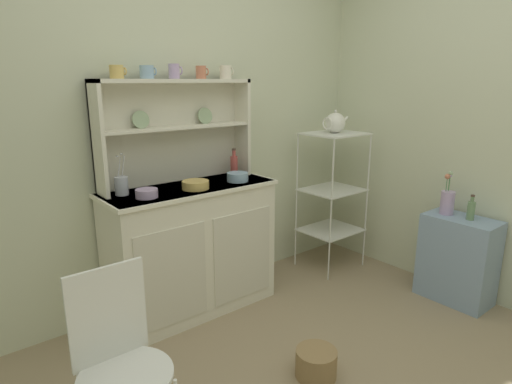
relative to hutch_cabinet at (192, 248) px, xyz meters
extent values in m
cube|color=beige|center=(0.08, 0.26, 0.80)|extent=(3.84, 0.05, 2.50)
cube|color=silver|center=(0.00, 0.00, -0.01)|extent=(1.10, 0.42, 0.87)
cube|color=beige|center=(-0.26, -0.21, -0.06)|extent=(0.46, 0.01, 0.61)
cube|color=beige|center=(0.26, -0.21, -0.06)|extent=(0.46, 0.01, 0.61)
cube|color=white|center=(0.00, 0.00, 0.41)|extent=(1.13, 0.45, 0.02)
cube|color=silver|center=(0.00, 0.20, 0.76)|extent=(1.06, 0.02, 0.67)
cube|color=silver|center=(-0.52, 0.12, 0.76)|extent=(0.02, 0.18, 0.67)
cube|color=silver|center=(0.52, 0.12, 0.76)|extent=(0.02, 0.18, 0.67)
cube|color=silver|center=(0.00, 0.12, 0.79)|extent=(1.02, 0.16, 0.02)
cube|color=silver|center=(0.00, 0.12, 1.08)|extent=(1.06, 0.18, 0.02)
cylinder|color=#9EB78E|center=(-0.23, 0.16, 0.85)|extent=(0.11, 0.03, 0.11)
cylinder|color=#9EB78E|center=(0.23, 0.16, 0.85)|extent=(0.11, 0.03, 0.11)
cylinder|color=silver|center=(1.05, -0.29, 0.12)|extent=(0.01, 0.01, 1.13)
cylinder|color=silver|center=(1.49, -0.29, 0.12)|extent=(0.01, 0.01, 1.13)
cylinder|color=silver|center=(1.05, 0.08, 0.12)|extent=(0.01, 0.01, 1.13)
cylinder|color=silver|center=(1.49, 0.08, 0.12)|extent=(0.01, 0.01, 1.13)
cube|color=silver|center=(1.27, -0.10, 0.68)|extent=(0.46, 0.39, 0.01)
cube|color=silver|center=(1.27, -0.10, 0.22)|extent=(0.46, 0.39, 0.01)
cube|color=silver|center=(1.27, -0.10, -0.13)|extent=(0.46, 0.39, 0.01)
cube|color=#849EBC|center=(1.52, -1.07, -0.14)|extent=(0.28, 0.48, 0.61)
cylinder|color=white|center=(-0.87, -0.96, 0.00)|extent=(0.36, 0.36, 0.02)
cube|color=white|center=(-0.87, -0.83, 0.20)|extent=(0.31, 0.02, 0.40)
cylinder|color=#93754C|center=(0.13, -1.02, -0.37)|extent=(0.22, 0.22, 0.15)
cylinder|color=#DBB760|center=(-0.38, 0.12, 1.13)|extent=(0.08, 0.08, 0.08)
torus|color=#DBB760|center=(-0.33, 0.12, 1.14)|extent=(0.01, 0.04, 0.04)
cylinder|color=#8EB2D1|center=(-0.19, 0.12, 1.13)|extent=(0.08, 0.08, 0.08)
torus|color=#8EB2D1|center=(-0.14, 0.12, 1.14)|extent=(0.01, 0.05, 0.05)
cylinder|color=#B79ECC|center=(-0.01, 0.12, 1.14)|extent=(0.07, 0.07, 0.09)
torus|color=#B79ECC|center=(0.04, 0.12, 1.15)|extent=(0.01, 0.05, 0.05)
cylinder|color=#C67556|center=(0.19, 0.12, 1.14)|extent=(0.07, 0.07, 0.08)
torus|color=#C67556|center=(0.23, 0.12, 1.14)|extent=(0.01, 0.05, 0.05)
cylinder|color=silver|center=(0.38, 0.12, 1.14)|extent=(0.08, 0.08, 0.09)
torus|color=silver|center=(0.43, 0.12, 1.15)|extent=(0.01, 0.05, 0.05)
cylinder|color=#B79ECC|center=(-0.33, -0.07, 0.45)|extent=(0.13, 0.13, 0.05)
cylinder|color=#DBB760|center=(0.00, -0.07, 0.45)|extent=(0.17, 0.17, 0.05)
cylinder|color=#8EB2D1|center=(0.33, -0.07, 0.45)|extent=(0.14, 0.14, 0.06)
cylinder|color=#B74C47|center=(0.42, 0.09, 0.49)|extent=(0.05, 0.05, 0.14)
cylinder|color=#B74C47|center=(0.42, 0.09, 0.58)|extent=(0.02, 0.02, 0.04)
cylinder|color=#4C382D|center=(0.42, 0.09, 0.61)|extent=(0.03, 0.03, 0.01)
cylinder|color=#B2B7C6|center=(-0.42, 0.08, 0.48)|extent=(0.08, 0.08, 0.11)
cylinder|color=silver|center=(-0.42, 0.10, 0.56)|extent=(0.04, 0.01, 0.18)
ellipsoid|color=silver|center=(-0.42, 0.10, 0.65)|extent=(0.02, 0.01, 0.01)
cylinder|color=silver|center=(-0.40, 0.09, 0.56)|extent=(0.03, 0.04, 0.19)
ellipsoid|color=silver|center=(-0.40, 0.09, 0.67)|extent=(0.02, 0.01, 0.01)
sphere|color=white|center=(1.27, -0.10, 0.76)|extent=(0.16, 0.16, 0.16)
sphere|color=silver|center=(1.27, -0.10, 0.85)|extent=(0.02, 0.02, 0.02)
cylinder|color=white|center=(1.38, -0.10, 0.77)|extent=(0.09, 0.02, 0.07)
torus|color=white|center=(1.18, -0.10, 0.76)|extent=(0.01, 0.10, 0.10)
cylinder|color=#B79ECC|center=(1.52, -0.95, 0.25)|extent=(0.09, 0.09, 0.16)
cylinder|color=#4C844C|center=(1.54, -0.94, 0.39)|extent=(0.00, 0.01, 0.15)
sphere|color=#9EB78E|center=(1.54, -0.94, 0.46)|extent=(0.03, 0.03, 0.03)
cylinder|color=#4C844C|center=(1.54, -0.94, 0.38)|extent=(0.00, 0.01, 0.13)
sphere|color=#B79ECC|center=(1.54, -0.94, 0.44)|extent=(0.03, 0.03, 0.03)
cylinder|color=#4C844C|center=(1.52, -0.93, 0.37)|extent=(0.00, 0.01, 0.13)
sphere|color=#C67556|center=(1.52, -0.93, 0.44)|extent=(0.04, 0.04, 0.04)
cylinder|color=#6B8C60|center=(1.52, -1.12, 0.23)|extent=(0.05, 0.05, 0.13)
cylinder|color=#6B8C60|center=(1.52, -1.12, 0.31)|extent=(0.02, 0.02, 0.04)
cylinder|color=#4C382D|center=(1.52, -1.12, 0.34)|extent=(0.03, 0.03, 0.01)
camera|label=1|loc=(-1.37, -2.35, 1.09)|focal=30.17mm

